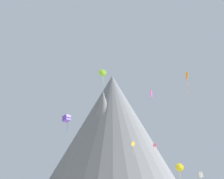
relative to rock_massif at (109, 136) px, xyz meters
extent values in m
cone|color=slate|center=(1.39, 0.20, 1.33)|extent=(79.79, 79.79, 53.03)
cone|color=slate|center=(-4.32, 4.42, -3.69)|extent=(33.31, 33.31, 43.00)
cone|color=slate|center=(-3.07, -7.24, -3.52)|extent=(32.56, 32.56, 43.34)
cube|color=pink|center=(10.67, -44.23, -10.17)|extent=(1.02, 1.08, 0.61)
cube|color=pink|center=(10.67, -44.23, -9.64)|extent=(1.02, 1.08, 0.61)
cube|color=#5138B2|center=(-13.31, -67.64, -7.72)|extent=(1.92, 1.91, 0.87)
cube|color=#5138B2|center=(-13.31, -67.64, -7.11)|extent=(1.92, 1.91, 0.87)
cylinder|color=#5138B2|center=(-13.09, -67.64, -8.95)|extent=(0.10, 0.32, 1.87)
cone|color=yellow|center=(12.30, -62.60, -17.22)|extent=(2.02, 0.95, 1.93)
cone|color=gold|center=(3.33, -50.51, -10.40)|extent=(1.35, 1.24, 1.34)
cylinder|color=gold|center=(3.41, -50.51, -12.29)|extent=(0.30, 0.39, 2.47)
cube|color=orange|center=(11.57, -74.69, 0.54)|extent=(0.48, 0.64, 1.56)
cylinder|color=orange|center=(11.63, -74.69, -1.86)|extent=(0.09, 0.28, 3.27)
cone|color=#8CD133|center=(-5.00, -50.71, 9.84)|extent=(2.27, 0.67, 2.25)
cylinder|color=#8CD133|center=(-4.71, -50.71, 7.44)|extent=(0.39, 0.11, 2.55)
cube|color=white|center=(21.98, -48.94, -18.28)|extent=(0.89, 0.98, 1.46)
cube|color=#D1339E|center=(4.35, -72.93, -3.05)|extent=(0.42, 0.87, 1.53)
camera|label=1|loc=(-8.08, -133.17, -21.71)|focal=49.34mm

